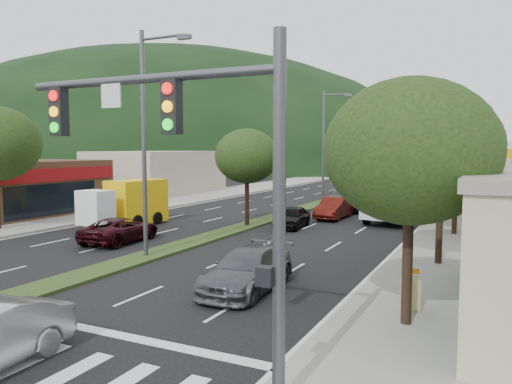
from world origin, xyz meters
The scene contains 25 objects.
sidewalk_right centered at (12.50, 25.00, 0.07)m, with size 5.00×90.00×0.15m, color gray.
sidewalk_left centered at (-13.00, 25.00, 0.07)m, with size 6.00×90.00×0.15m, color gray.
median centered at (0.00, 28.00, 0.06)m, with size 1.60×56.00×0.12m, color #253D16.
traffic_signal centered at (9.03, -1.54, 4.65)m, with size 6.12×0.40×7.00m.
shop_left centered at (-18.46, 15.00, 2.01)m, with size 10.15×12.00×4.00m.
bldg_left_far centered at (-19.00, 34.00, 2.30)m, with size 9.00×14.00×4.60m, color #B7A991.
hill_far centered at (-80.00, 110.00, 0.00)m, with size 176.00×132.00×82.00m, color black.
tree_r_a centered at (12.00, 4.00, 4.82)m, with size 4.60×4.60×6.63m.
tree_r_b centered at (12.00, 12.00, 5.04)m, with size 4.80×4.80×6.94m.
tree_r_c centered at (12.00, 20.00, 4.75)m, with size 4.40×4.40×6.48m.
tree_r_d centered at (12.00, 30.00, 5.18)m, with size 5.00×5.00×7.17m.
tree_r_e centered at (12.00, 40.00, 4.89)m, with size 4.60×4.60×6.71m.
tree_med_near centered at (0.00, 18.00, 4.43)m, with size 4.00×4.00×6.02m.
tree_med_far centered at (0.00, 44.00, 5.01)m, with size 4.80×4.80×6.94m.
streetlight_near centered at (0.21, 8.00, 5.58)m, with size 2.60×0.25×10.00m.
streetlight_mid centered at (0.21, 33.00, 5.58)m, with size 2.60×0.25×10.00m.
suv_maroon centered at (-3.60, 10.45, 0.66)m, with size 2.19×4.75×1.32m, color black.
car_queue_a centered at (2.70, 18.86, 0.67)m, with size 1.57×3.91×1.33m, color black.
car_queue_b centered at (6.42, 5.46, 0.72)m, with size 2.00×4.93×1.43m, color #525157.
car_queue_c centered at (3.86, 23.86, 0.75)m, with size 1.58×4.54×1.50m, color #53130D.
car_queue_d centered at (4.52, 28.86, 0.70)m, with size 2.31×5.02×1.39m, color black.
car_queue_e centered at (1.50, 33.86, 0.73)m, with size 1.71×4.26×1.45m, color #4C4C51.
box_truck centered at (-6.87, 14.96, 1.37)m, with size 2.81×6.05×2.89m.
motorhome centered at (8.37, 25.53, 1.98)m, with size 4.16×9.96×3.71m.
a_frame_sign centered at (11.92, 5.26, 0.72)m, with size 0.67×0.74×1.28m.
Camera 1 is at (14.12, -9.67, 4.90)m, focal length 35.00 mm.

